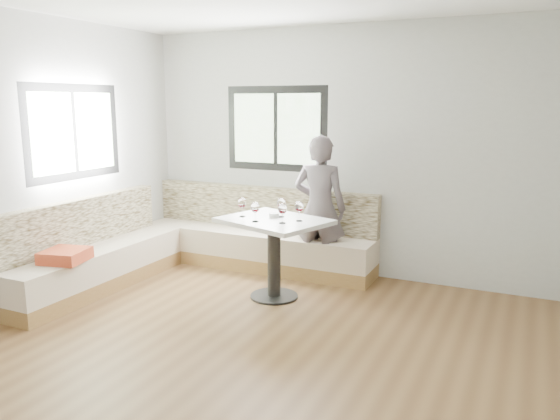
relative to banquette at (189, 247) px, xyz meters
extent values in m
cube|color=brown|center=(1.59, -1.62, -0.33)|extent=(5.00, 5.00, 0.01)
cube|color=#B7B7B2|center=(1.59, 0.88, 1.07)|extent=(5.00, 0.01, 2.80)
cube|color=#B7B7B2|center=(-0.91, -1.62, 1.07)|extent=(0.01, 5.00, 2.80)
cube|color=black|center=(0.69, 0.87, 1.32)|extent=(1.30, 0.02, 1.00)
cube|color=black|center=(-0.90, -0.72, 1.32)|extent=(0.02, 1.30, 1.00)
cube|color=#9C7544|center=(0.54, 0.60, -0.25)|extent=(2.90, 0.55, 0.16)
cube|color=beige|center=(0.54, 0.60, -0.03)|extent=(2.90, 0.55, 0.29)
cube|color=beige|center=(0.54, 0.81, 0.37)|extent=(2.90, 0.14, 0.50)
cube|color=#9C7544|center=(-0.64, -0.80, -0.25)|extent=(0.55, 2.25, 0.16)
cube|color=beige|center=(-0.64, -0.80, -0.03)|extent=(0.55, 2.25, 0.29)
cube|color=beige|center=(-0.84, -0.80, 0.37)|extent=(0.14, 2.25, 0.50)
cube|color=#D13F30|center=(-0.52, -1.32, 0.18)|extent=(0.46, 0.46, 0.12)
cylinder|color=black|center=(1.20, -0.25, -0.32)|extent=(0.49, 0.49, 0.02)
cylinder|color=black|center=(1.20, -0.25, 0.06)|extent=(0.13, 0.13, 0.77)
cube|color=silver|center=(1.20, -0.25, 0.47)|extent=(1.18, 1.04, 0.04)
imported|color=#564D51|center=(1.39, 0.52, 0.48)|extent=(0.62, 0.43, 1.62)
cylinder|color=white|center=(1.16, -0.16, 0.51)|extent=(0.10, 0.10, 0.04)
sphere|color=black|center=(1.17, -0.15, 0.52)|extent=(0.02, 0.02, 0.02)
sphere|color=black|center=(1.15, -0.15, 0.52)|extent=(0.02, 0.02, 0.02)
sphere|color=black|center=(1.16, -0.17, 0.52)|extent=(0.02, 0.02, 0.02)
cylinder|color=white|center=(0.86, -0.29, 0.49)|extent=(0.06, 0.06, 0.01)
cylinder|color=white|center=(0.86, -0.29, 0.54)|extent=(0.01, 0.01, 0.08)
ellipsoid|color=white|center=(0.86, -0.29, 0.63)|extent=(0.09, 0.09, 0.11)
cylinder|color=#460209|center=(0.86, -0.29, 0.61)|extent=(0.06, 0.06, 0.02)
cylinder|color=white|center=(1.09, -0.44, 0.49)|extent=(0.06, 0.06, 0.01)
cylinder|color=white|center=(1.09, -0.44, 0.54)|extent=(0.01, 0.01, 0.08)
ellipsoid|color=white|center=(1.09, -0.44, 0.63)|extent=(0.09, 0.09, 0.11)
cylinder|color=#460209|center=(1.09, -0.44, 0.61)|extent=(0.06, 0.06, 0.02)
cylinder|color=white|center=(1.36, -0.40, 0.49)|extent=(0.06, 0.06, 0.01)
cylinder|color=white|center=(1.36, -0.40, 0.54)|extent=(0.01, 0.01, 0.08)
ellipsoid|color=white|center=(1.36, -0.40, 0.63)|extent=(0.09, 0.09, 0.11)
cylinder|color=#460209|center=(1.36, -0.40, 0.61)|extent=(0.06, 0.06, 0.02)
cylinder|color=white|center=(1.23, -0.13, 0.49)|extent=(0.06, 0.06, 0.01)
cylinder|color=white|center=(1.23, -0.13, 0.54)|extent=(0.01, 0.01, 0.08)
ellipsoid|color=white|center=(1.23, -0.13, 0.63)|extent=(0.09, 0.09, 0.11)
cylinder|color=#460209|center=(1.23, -0.13, 0.61)|extent=(0.06, 0.06, 0.02)
cylinder|color=white|center=(1.47, -0.23, 0.49)|extent=(0.06, 0.06, 0.01)
cylinder|color=white|center=(1.47, -0.23, 0.54)|extent=(0.01, 0.01, 0.08)
ellipsoid|color=white|center=(1.47, -0.23, 0.63)|extent=(0.09, 0.09, 0.11)
cylinder|color=#460209|center=(1.47, -0.23, 0.61)|extent=(0.06, 0.06, 0.02)
camera|label=1|loc=(3.52, -5.01, 1.63)|focal=35.00mm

